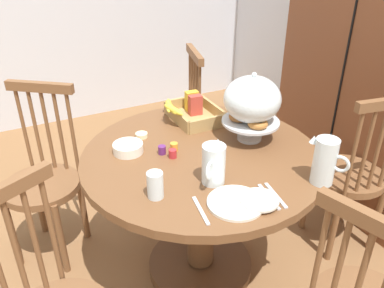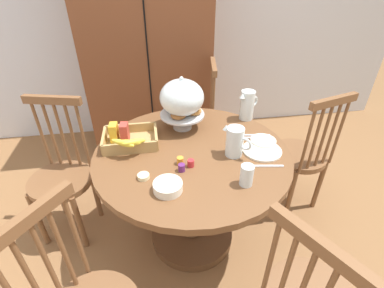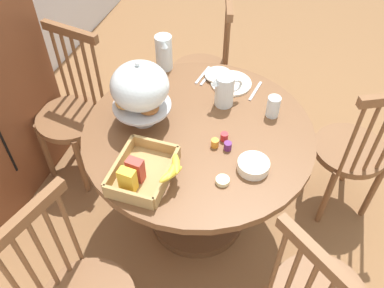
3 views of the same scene
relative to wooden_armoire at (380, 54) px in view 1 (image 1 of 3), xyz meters
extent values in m
cube|color=brown|center=(0.00, 0.00, -0.03)|extent=(1.10, 0.56, 1.90)
cube|color=black|center=(0.00, -0.28, 0.06)|extent=(0.01, 0.01, 1.52)
cylinder|color=brown|center=(0.20, -1.32, -0.26)|extent=(1.12, 1.12, 0.04)
cylinder|color=brown|center=(0.20, -1.32, -0.60)|extent=(0.14, 0.14, 0.63)
cylinder|color=brown|center=(0.20, -1.32, -0.95)|extent=(0.56, 0.56, 0.06)
cylinder|color=brown|center=(-0.63, -1.11, -0.53)|extent=(0.40, 0.40, 0.04)
cylinder|color=brown|center=(-0.80, -1.21, -0.76)|extent=(0.04, 0.04, 0.45)
cylinder|color=brown|center=(-0.53, -1.28, -0.76)|extent=(0.04, 0.04, 0.45)
cylinder|color=brown|center=(-0.73, -0.94, -0.76)|extent=(0.04, 0.04, 0.45)
cylinder|color=brown|center=(-0.46, -1.01, -0.76)|extent=(0.04, 0.04, 0.45)
cylinder|color=brown|center=(-0.73, -0.92, -0.29)|extent=(0.02, 0.02, 0.48)
cylinder|color=brown|center=(-0.66, -0.94, -0.29)|extent=(0.02, 0.02, 0.48)
cylinder|color=brown|center=(-0.59, -0.96, -0.29)|extent=(0.02, 0.02, 0.48)
cylinder|color=brown|center=(-0.52, -0.97, -0.29)|extent=(0.02, 0.02, 0.48)
cylinder|color=brown|center=(-0.46, -0.99, -0.29)|extent=(0.02, 0.02, 0.48)
cube|color=brown|center=(-0.59, -0.96, -0.03)|extent=(0.36, 0.12, 0.05)
cylinder|color=brown|center=(-0.31, -2.01, -0.53)|extent=(0.40, 0.40, 0.04)
cylinder|color=brown|center=(-0.28, -2.21, -0.76)|extent=(0.04, 0.04, 0.45)
cylinder|color=brown|center=(-0.12, -1.98, -0.76)|extent=(0.04, 0.04, 0.45)
cylinder|color=brown|center=(-0.51, -2.04, -0.76)|extent=(0.04, 0.04, 0.45)
cylinder|color=brown|center=(-0.34, -1.82, -0.76)|extent=(0.04, 0.04, 0.45)
cylinder|color=brown|center=(-0.52, -2.03, -0.29)|extent=(0.02, 0.02, 0.48)
cylinder|color=brown|center=(-0.48, -1.97, -0.29)|extent=(0.02, 0.02, 0.48)
cylinder|color=brown|center=(-0.44, -1.92, -0.29)|extent=(0.02, 0.02, 0.48)
cylinder|color=brown|center=(-0.40, -1.86, -0.29)|extent=(0.02, 0.02, 0.48)
cylinder|color=brown|center=(-0.36, -1.80, -0.29)|extent=(0.02, 0.02, 0.48)
cube|color=brown|center=(-0.44, -1.92, -0.03)|extent=(0.24, 0.31, 0.05)
cylinder|color=brown|center=(0.45, -2.16, -0.29)|extent=(0.02, 0.02, 0.48)
cylinder|color=brown|center=(0.42, -2.10, -0.29)|extent=(0.02, 0.02, 0.48)
cylinder|color=brown|center=(0.39, -2.03, -0.29)|extent=(0.02, 0.02, 0.48)
cube|color=brown|center=(0.45, -2.16, -0.03)|extent=(0.20, 0.34, 0.05)
cylinder|color=brown|center=(1.00, -1.26, -0.29)|extent=(0.02, 0.02, 0.48)
cylinder|color=brown|center=(0.93, -1.28, -0.29)|extent=(0.02, 0.02, 0.48)
cube|color=brown|center=(1.07, -1.24, -0.03)|extent=(0.36, 0.13, 0.05)
cylinder|color=brown|center=(0.34, -0.47, -0.53)|extent=(0.40, 0.40, 0.04)
cylinder|color=brown|center=(0.23, -0.31, -0.76)|extent=(0.04, 0.04, 0.45)
cylinder|color=brown|center=(0.18, -0.59, -0.76)|extent=(0.04, 0.04, 0.45)
cylinder|color=brown|center=(0.50, -0.36, -0.76)|extent=(0.04, 0.04, 0.45)
cylinder|color=brown|center=(0.46, -0.64, -0.76)|extent=(0.04, 0.04, 0.45)
cylinder|color=brown|center=(0.50, -0.50, -0.29)|extent=(0.02, 0.02, 0.48)
cylinder|color=brown|center=(0.49, -0.57, -0.29)|extent=(0.02, 0.02, 0.48)
cylinder|color=brown|center=(0.48, -0.64, -0.29)|extent=(0.02, 0.02, 0.48)
cylinder|color=silver|center=(0.18, -1.05, -0.24)|extent=(0.12, 0.12, 0.02)
cylinder|color=silver|center=(0.18, -1.05, -0.20)|extent=(0.03, 0.03, 0.09)
cylinder|color=silver|center=(0.18, -1.05, -0.15)|extent=(0.28, 0.28, 0.01)
torus|color=#B27033|center=(0.25, -1.06, -0.12)|extent=(0.10, 0.10, 0.03)
torus|color=#D19347|center=(0.15, -0.97, -0.12)|extent=(0.10, 0.10, 0.03)
torus|color=#935628|center=(0.15, -1.10, -0.12)|extent=(0.10, 0.10, 0.03)
ellipsoid|color=silver|center=(0.18, -1.05, -0.03)|extent=(0.27, 0.27, 0.22)
sphere|color=silver|center=(0.18, -1.05, 0.09)|extent=(0.02, 0.02, 0.02)
cylinder|color=silver|center=(0.63, -0.99, -0.14)|extent=(0.09, 0.09, 0.20)
cylinder|color=orange|center=(0.63, -0.99, -0.17)|extent=(0.08, 0.08, 0.14)
cone|color=silver|center=(0.58, -1.02, -0.06)|extent=(0.05, 0.05, 0.03)
torus|color=silver|center=(0.68, -0.96, -0.13)|extent=(0.07, 0.05, 0.07)
cylinder|color=silver|center=(0.42, -1.39, -0.16)|extent=(0.10, 0.10, 0.17)
cylinder|color=white|center=(0.42, -1.39, -0.19)|extent=(0.08, 0.08, 0.12)
cone|color=silver|center=(0.38, -1.35, -0.09)|extent=(0.05, 0.05, 0.03)
torus|color=silver|center=(0.47, -1.43, -0.15)|extent=(0.06, 0.06, 0.07)
cube|color=tan|center=(-0.14, -1.18, -0.24)|extent=(0.30, 0.22, 0.01)
cube|color=tan|center=(-0.14, -1.29, -0.21)|extent=(0.30, 0.02, 0.07)
cube|color=tan|center=(-0.14, -1.07, -0.21)|extent=(0.30, 0.02, 0.07)
cube|color=tan|center=(-0.29, -1.18, -0.21)|extent=(0.02, 0.22, 0.07)
cube|color=tan|center=(0.01, -1.18, -0.21)|extent=(0.02, 0.22, 0.07)
cube|color=gold|center=(-0.24, -1.15, -0.18)|extent=(0.05, 0.07, 0.11)
cube|color=#B23D33|center=(-0.17, -1.16, -0.18)|extent=(0.05, 0.07, 0.11)
ellipsoid|color=yellow|center=(-0.17, -1.32, -0.15)|extent=(0.14, 0.08, 0.05)
ellipsoid|color=yellow|center=(-0.14, -1.32, -0.15)|extent=(0.13, 0.03, 0.05)
ellipsoid|color=yellow|center=(-0.11, -1.32, -0.15)|extent=(0.14, 0.08, 0.05)
cylinder|color=white|center=(0.59, -1.38, -0.24)|extent=(0.22, 0.22, 0.01)
cylinder|color=white|center=(0.63, -1.30, -0.23)|extent=(0.15, 0.15, 0.01)
cylinder|color=white|center=(0.04, -1.62, -0.22)|extent=(0.14, 0.14, 0.04)
cylinder|color=silver|center=(0.41, -1.64, -0.19)|extent=(0.06, 0.06, 0.11)
cylinder|color=beige|center=(-0.08, -1.51, -0.23)|extent=(0.06, 0.06, 0.02)
cylinder|color=#B7282D|center=(0.17, -1.46, -0.22)|extent=(0.04, 0.04, 0.04)
cylinder|color=orange|center=(0.12, -1.43, -0.22)|extent=(0.04, 0.04, 0.04)
cylinder|color=#5B2366|center=(0.12, -1.49, -0.22)|extent=(0.04, 0.04, 0.04)
cube|color=silver|center=(0.62, -1.24, -0.24)|extent=(0.17, 0.04, 0.01)
cube|color=silver|center=(0.62, -1.22, -0.24)|extent=(0.17, 0.04, 0.01)
cube|color=silver|center=(0.57, -1.52, -0.24)|extent=(0.17, 0.04, 0.01)
camera|label=1|loc=(1.60, -2.07, 0.69)|focal=37.22mm
camera|label=2|loc=(-0.01, -2.63, 0.68)|focal=26.51mm
camera|label=3|loc=(-1.15, -1.73, 1.12)|focal=38.33mm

